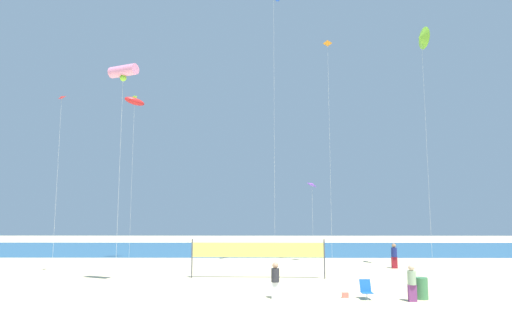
% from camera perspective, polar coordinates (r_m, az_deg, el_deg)
% --- Properties ---
extents(ground_plane, '(120.00, 120.00, 0.00)m').
position_cam_1_polar(ground_plane, '(17.53, -5.54, -20.30)').
color(ground_plane, beige).
extents(ocean_band, '(120.00, 20.00, 0.01)m').
position_cam_1_polar(ocean_band, '(49.64, -1.60, -11.68)').
color(ocean_band, '#28608C').
rests_on(ocean_band, ground).
extents(beachgoer_sage_shirt, '(0.38, 0.38, 1.67)m').
position_cam_1_polar(beachgoer_sage_shirt, '(21.73, 19.97, -14.94)').
color(beachgoer_sage_shirt, '#7A3872').
rests_on(beachgoer_sage_shirt, ground).
extents(beachgoer_navy_shirt, '(0.41, 0.41, 1.80)m').
position_cam_1_polar(beachgoer_navy_shirt, '(33.84, 17.85, -11.91)').
color(beachgoer_navy_shirt, maroon).
rests_on(beachgoer_navy_shirt, ground).
extents(beachgoer_charcoal_shirt, '(0.39, 0.39, 1.69)m').
position_cam_1_polar(beachgoer_charcoal_shirt, '(21.22, 2.58, -15.51)').
color(beachgoer_charcoal_shirt, white).
rests_on(beachgoer_charcoal_shirt, ground).
extents(folding_beach_chair, '(0.52, 0.65, 0.89)m').
position_cam_1_polar(folding_beach_chair, '(21.81, 14.38, -16.23)').
color(folding_beach_chair, '#1959B2').
rests_on(folding_beach_chair, ground).
extents(trash_barrel, '(0.61, 0.61, 0.99)m').
position_cam_1_polar(trash_barrel, '(22.56, 21.07, -15.59)').
color(trash_barrel, '#3F7F4C').
rests_on(trash_barrel, ground).
extents(volleyball_net, '(8.35, 0.34, 2.40)m').
position_cam_1_polar(volleyball_net, '(27.45, 0.24, -12.04)').
color(volleyball_net, '#4C4C51').
rests_on(volleyball_net, ground).
extents(beach_handbag, '(0.31, 0.15, 0.25)m').
position_cam_1_polar(beach_handbag, '(21.95, 11.75, -17.15)').
color(beach_handbag, '#EA7260').
rests_on(beach_handbag, ground).
extents(kite_violet_diamond, '(0.79, 0.78, 6.66)m').
position_cam_1_polar(kite_violet_diamond, '(36.62, 7.50, -3.26)').
color(kite_violet_diamond, silver).
rests_on(kite_violet_diamond, ground).
extents(kite_lime_delta, '(0.64, 1.70, 17.92)m').
position_cam_1_polar(kite_lime_delta, '(35.76, 21.10, 14.85)').
color(kite_lime_delta, silver).
rests_on(kite_lime_delta, ground).
extents(kite_pink_tube, '(1.87, 1.28, 12.50)m').
position_cam_1_polar(kite_pink_tube, '(26.43, -17.19, 11.14)').
color(kite_pink_tube, silver).
rests_on(kite_pink_tube, ground).
extents(kite_red_diamond, '(0.49, 0.48, 11.86)m').
position_cam_1_polar(kite_red_diamond, '(31.66, -24.46, 6.55)').
color(kite_red_diamond, silver).
rests_on(kite_red_diamond, ground).
extents(kite_red_inflatable, '(1.91, 1.37, 14.22)m').
position_cam_1_polar(kite_red_inflatable, '(39.41, -15.81, 7.48)').
color(kite_red_inflatable, silver).
rests_on(kite_red_inflatable, ground).
extents(kite_orange_diamond, '(0.65, 0.66, 18.13)m').
position_cam_1_polar(kite_orange_diamond, '(37.01, 9.49, 14.34)').
color(kite_orange_diamond, silver).
rests_on(kite_orange_diamond, ground).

